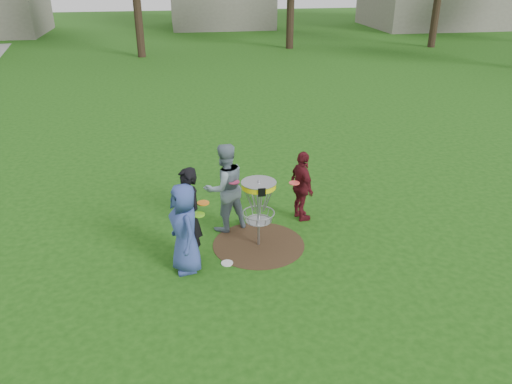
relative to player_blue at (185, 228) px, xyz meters
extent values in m
plane|color=#19470F|center=(1.41, 0.60, -0.83)|extent=(100.00, 100.00, 0.00)
cylinder|color=#47331E|center=(1.41, 0.60, -0.83)|extent=(1.80, 1.80, 0.01)
imported|color=#33468E|center=(0.00, 0.00, 0.00)|extent=(0.72, 0.92, 1.66)
imported|color=black|center=(0.09, 0.31, 0.08)|extent=(0.67, 0.78, 1.82)
imported|color=gray|center=(0.86, 1.38, 0.09)|extent=(1.09, 0.99, 1.85)
imported|color=#58141C|center=(2.49, 1.52, -0.07)|extent=(0.54, 0.95, 1.53)
cylinder|color=white|center=(0.72, 0.04, -0.82)|extent=(0.22, 0.22, 0.02)
cylinder|color=#9EA0A5|center=(1.41, 0.60, -0.14)|extent=(0.05, 0.05, 1.38)
cylinder|color=#DAC80B|center=(1.41, 0.60, 0.45)|extent=(0.64, 0.64, 0.10)
cylinder|color=#9EA0A5|center=(1.41, 0.60, 0.51)|extent=(0.66, 0.66, 0.01)
cube|color=black|center=(1.41, 0.28, 0.45)|extent=(0.14, 0.02, 0.16)
torus|color=#9EA0A5|center=(1.41, 0.60, -0.13)|extent=(0.62, 0.62, 0.02)
torus|color=#9EA0A5|center=(1.41, 0.60, -0.29)|extent=(0.50, 0.50, 0.02)
cylinder|color=#9EA0A5|center=(1.41, 0.60, -0.30)|extent=(0.44, 0.44, 0.01)
cylinder|color=#70D717|center=(0.26, 0.11, 0.19)|extent=(0.22, 0.22, 0.02)
cylinder|color=orange|center=(0.36, 0.37, 0.28)|extent=(0.22, 0.22, 0.02)
cylinder|color=#FF4382|center=(1.02, 1.15, 0.30)|extent=(0.22, 0.22, 0.02)
cylinder|color=#FB4942|center=(2.28, 1.34, 0.11)|extent=(0.22, 0.22, 0.02)
cylinder|color=#38281C|center=(-1.59, 22.10, 1.48)|extent=(0.46, 0.46, 4.62)
cylinder|color=#38281C|center=(7.41, 23.60, 1.06)|extent=(0.46, 0.46, 3.78)
cylinder|color=#38281C|center=(16.41, 22.60, 1.27)|extent=(0.46, 0.46, 4.20)
camera|label=1|loc=(-0.05, -7.68, 4.25)|focal=35.00mm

